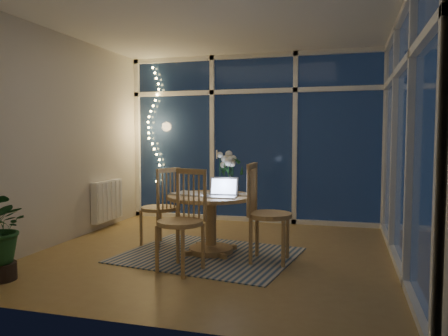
{
  "coord_description": "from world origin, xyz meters",
  "views": [
    {
      "loc": [
        1.41,
        -4.71,
        1.32
      ],
      "look_at": [
        0.01,
        0.25,
        0.96
      ],
      "focal_mm": 35.0,
      "sensor_mm": 36.0,
      "label": 1
    }
  ],
  "objects_px": {
    "dining_table": "(211,224)",
    "chair_right": "(270,212)",
    "flower_vase": "(231,184)",
    "potted_plant": "(0,240)",
    "chair_left": "(159,206)",
    "laptop": "(222,187)",
    "chair_front": "(180,220)"
  },
  "relations": [
    {
      "from": "chair_right",
      "to": "laptop",
      "type": "bearing_deg",
      "value": 87.46
    },
    {
      "from": "chair_front",
      "to": "dining_table",
      "type": "bearing_deg",
      "value": 100.01
    },
    {
      "from": "dining_table",
      "to": "chair_right",
      "type": "bearing_deg",
      "value": -13.66
    },
    {
      "from": "potted_plant",
      "to": "chair_front",
      "type": "bearing_deg",
      "value": 25.36
    },
    {
      "from": "dining_table",
      "to": "chair_right",
      "type": "relative_size",
      "value": 0.92
    },
    {
      "from": "chair_right",
      "to": "flower_vase",
      "type": "height_order",
      "value": "chair_right"
    },
    {
      "from": "potted_plant",
      "to": "chair_left",
      "type": "bearing_deg",
      "value": 60.59
    },
    {
      "from": "chair_left",
      "to": "potted_plant",
      "type": "xyz_separation_m",
      "value": [
        -0.89,
        -1.57,
        -0.11
      ]
    },
    {
      "from": "chair_right",
      "to": "laptop",
      "type": "xyz_separation_m",
      "value": [
        -0.53,
        0.02,
        0.25
      ]
    },
    {
      "from": "chair_front",
      "to": "laptop",
      "type": "height_order",
      "value": "chair_front"
    },
    {
      "from": "chair_front",
      "to": "laptop",
      "type": "relative_size",
      "value": 3.22
    },
    {
      "from": "chair_right",
      "to": "flower_vase",
      "type": "distance_m",
      "value": 0.7
    },
    {
      "from": "dining_table",
      "to": "laptop",
      "type": "xyz_separation_m",
      "value": [
        0.17,
        -0.15,
        0.45
      ]
    },
    {
      "from": "chair_right",
      "to": "laptop",
      "type": "height_order",
      "value": "chair_right"
    },
    {
      "from": "dining_table",
      "to": "flower_vase",
      "type": "height_order",
      "value": "flower_vase"
    },
    {
      "from": "dining_table",
      "to": "laptop",
      "type": "bearing_deg",
      "value": -41.41
    },
    {
      "from": "chair_right",
      "to": "laptop",
      "type": "relative_size",
      "value": 3.36
    },
    {
      "from": "chair_right",
      "to": "chair_front",
      "type": "height_order",
      "value": "chair_right"
    },
    {
      "from": "chair_right",
      "to": "chair_front",
      "type": "bearing_deg",
      "value": 124.13
    },
    {
      "from": "dining_table",
      "to": "potted_plant",
      "type": "height_order",
      "value": "potted_plant"
    },
    {
      "from": "chair_front",
      "to": "flower_vase",
      "type": "bearing_deg",
      "value": 91.51
    },
    {
      "from": "dining_table",
      "to": "chair_left",
      "type": "relative_size",
      "value": 1.01
    },
    {
      "from": "chair_left",
      "to": "chair_front",
      "type": "bearing_deg",
      "value": 60.16
    },
    {
      "from": "dining_table",
      "to": "flower_vase",
      "type": "xyz_separation_m",
      "value": [
        0.17,
        0.22,
        0.44
      ]
    },
    {
      "from": "laptop",
      "to": "chair_left",
      "type": "bearing_deg",
      "value": 158.49
    },
    {
      "from": "chair_left",
      "to": "laptop",
      "type": "xyz_separation_m",
      "value": [
        0.87,
        -0.3,
        0.3
      ]
    },
    {
      "from": "laptop",
      "to": "potted_plant",
      "type": "height_order",
      "value": "laptop"
    },
    {
      "from": "chair_left",
      "to": "chair_front",
      "type": "distance_m",
      "value": 1.06
    },
    {
      "from": "flower_vase",
      "to": "potted_plant",
      "type": "xyz_separation_m",
      "value": [
        -1.76,
        -1.64,
        -0.39
      ]
    },
    {
      "from": "chair_left",
      "to": "laptop",
      "type": "relative_size",
      "value": 3.08
    },
    {
      "from": "dining_table",
      "to": "chair_front",
      "type": "relative_size",
      "value": 0.96
    },
    {
      "from": "chair_right",
      "to": "potted_plant",
      "type": "xyz_separation_m",
      "value": [
        -2.29,
        -1.25,
        -0.15
      ]
    }
  ]
}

